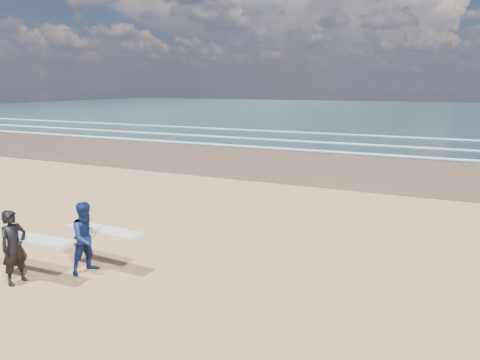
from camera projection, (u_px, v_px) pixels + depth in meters
The scene contains 2 objects.
surfer_near at pixel (17, 246), 10.04m from camera, with size 2.22×1.00×1.80m.
surfer_far at pixel (88, 237), 10.65m from camera, with size 2.22×1.18×1.82m.
Camera 1 is at (7.92, -6.85, 4.62)m, focal length 32.00 mm.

